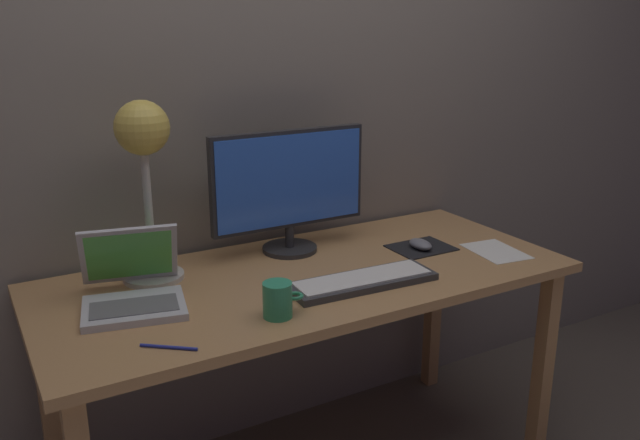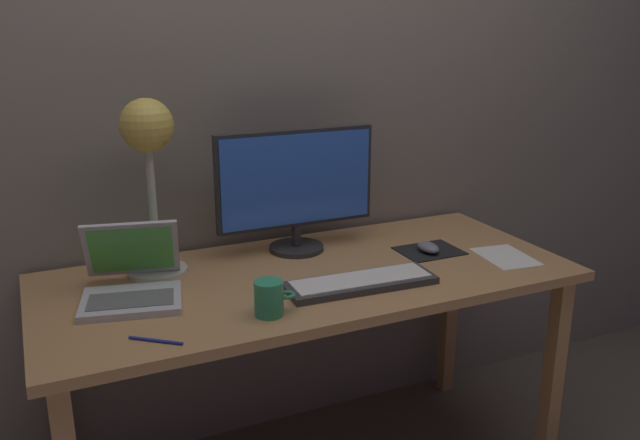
% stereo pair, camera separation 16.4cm
% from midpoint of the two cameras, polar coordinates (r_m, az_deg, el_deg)
% --- Properties ---
extents(back_wall, '(4.80, 0.06, 2.60)m').
position_cam_midpoint_polar(back_wall, '(2.24, -3.06, 12.37)').
color(back_wall, gray).
rests_on(back_wall, ground).
extents(desk, '(1.60, 0.70, 0.74)m').
position_cam_midpoint_polar(desk, '(2.04, 1.39, -6.68)').
color(desk, tan).
rests_on(desk, ground).
extents(monitor, '(0.53, 0.18, 0.40)m').
position_cam_midpoint_polar(monitor, '(2.14, 0.12, 3.03)').
color(monitor, '#28282B').
rests_on(monitor, desk).
extents(keyboard_main, '(0.45, 0.16, 0.03)m').
position_cam_midpoint_polar(keyboard_main, '(1.92, 5.98, -5.38)').
color(keyboard_main, '#38383A').
rests_on(keyboard_main, desk).
extents(laptop, '(0.32, 0.35, 0.20)m').
position_cam_midpoint_polar(laptop, '(1.89, -13.51, -4.71)').
color(laptop, silver).
rests_on(laptop, desk).
extents(desk_lamp, '(0.18, 0.18, 0.53)m').
position_cam_midpoint_polar(desk_lamp, '(1.94, -12.22, 6.20)').
color(desk_lamp, beige).
rests_on(desk_lamp, desk).
extents(mousepad, '(0.20, 0.16, 0.00)m').
position_cam_midpoint_polar(mousepad, '(2.24, 11.47, -2.64)').
color(mousepad, black).
rests_on(mousepad, desk).
extents(mouse, '(0.06, 0.10, 0.03)m').
position_cam_midpoint_polar(mouse, '(2.22, 11.33, -2.31)').
color(mouse, slate).
rests_on(mouse, mousepad).
extents(coffee_mug, '(0.11, 0.08, 0.09)m').
position_cam_midpoint_polar(coffee_mug, '(1.72, -1.63, -6.77)').
color(coffee_mug, '#339966').
rests_on(coffee_mug, desk).
extents(paper_sheet_near_mouse, '(0.17, 0.23, 0.00)m').
position_cam_midpoint_polar(paper_sheet_near_mouse, '(2.25, 17.72, -3.06)').
color(paper_sheet_near_mouse, white).
rests_on(paper_sheet_near_mouse, desk).
extents(pen, '(0.11, 0.09, 0.01)m').
position_cam_midpoint_polar(pen, '(1.63, -11.11, -10.18)').
color(pen, '#2633A5').
rests_on(pen, desk).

